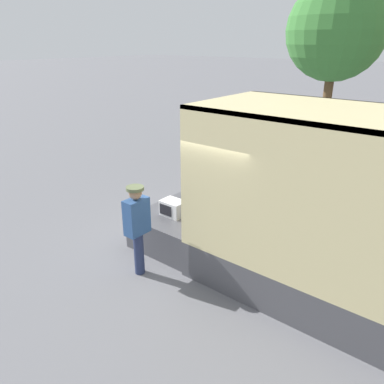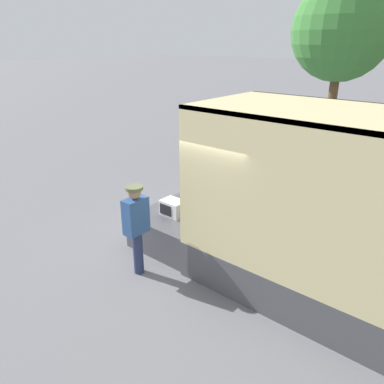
{
  "view_description": "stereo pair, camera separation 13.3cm",
  "coord_description": "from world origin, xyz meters",
  "px_view_note": "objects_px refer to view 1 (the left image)",
  "views": [
    {
      "loc": [
        3.74,
        -5.41,
        3.95
      ],
      "look_at": [
        -0.47,
        -0.2,
        1.23
      ],
      "focal_mm": 35.0,
      "sensor_mm": 36.0,
      "label": 1
    },
    {
      "loc": [
        3.85,
        -5.33,
        3.95
      ],
      "look_at": [
        -0.47,
        -0.2,
        1.23
      ],
      "focal_mm": 35.0,
      "sensor_mm": 36.0,
      "label": 2
    }
  ],
  "objects_px": {
    "portable_generator": "(205,195)",
    "street_tree": "(336,31)",
    "worker_person": "(137,222)",
    "microwave": "(173,208)"
  },
  "relations": [
    {
      "from": "portable_generator",
      "to": "street_tree",
      "type": "height_order",
      "value": "street_tree"
    },
    {
      "from": "portable_generator",
      "to": "street_tree",
      "type": "relative_size",
      "value": 0.1
    },
    {
      "from": "worker_person",
      "to": "street_tree",
      "type": "bearing_deg",
      "value": 95.48
    },
    {
      "from": "microwave",
      "to": "worker_person",
      "type": "bearing_deg",
      "value": -80.44
    },
    {
      "from": "microwave",
      "to": "worker_person",
      "type": "xyz_separation_m",
      "value": [
        0.19,
        -1.15,
        0.2
      ]
    },
    {
      "from": "microwave",
      "to": "street_tree",
      "type": "xyz_separation_m",
      "value": [
        -0.93,
        10.57,
        3.45
      ]
    },
    {
      "from": "worker_person",
      "to": "portable_generator",
      "type": "bearing_deg",
      "value": 90.13
    },
    {
      "from": "portable_generator",
      "to": "worker_person",
      "type": "relative_size",
      "value": 0.35
    },
    {
      "from": "microwave",
      "to": "worker_person",
      "type": "height_order",
      "value": "worker_person"
    },
    {
      "from": "microwave",
      "to": "portable_generator",
      "type": "relative_size",
      "value": 0.79
    }
  ]
}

